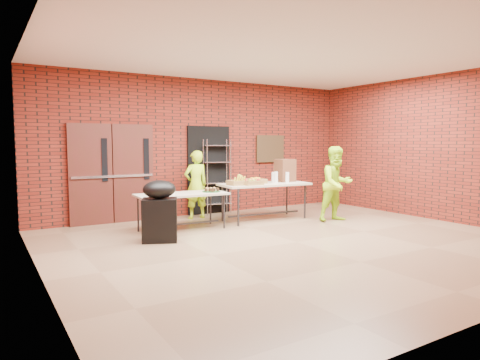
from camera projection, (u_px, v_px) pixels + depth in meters
name	position (u px, v px, depth m)	size (l,w,h in m)	color
room	(298.00, 149.00, 7.21)	(8.08, 7.08, 3.28)	brown
double_doors	(113.00, 174.00, 9.03)	(1.78, 0.12, 2.10)	#441613
dark_doorway	(209.00, 170.00, 10.25)	(1.10, 0.06, 2.10)	black
bronze_plaque	(270.00, 149.00, 11.14)	(0.85, 0.04, 0.70)	#3B2C17
wire_rack	(217.00, 177.00, 10.22)	(0.66, 0.22, 1.79)	silver
table_left	(182.00, 196.00, 8.32)	(1.80, 0.82, 0.72)	beige
table_right	(265.00, 186.00, 9.43)	(2.05, 1.00, 0.82)	beige
basket_bananas	(238.00, 182.00, 9.01)	(0.42, 0.32, 0.13)	olive
basket_oranges	(256.00, 181.00, 9.35)	(0.42, 0.32, 0.13)	olive
basket_apples	(252.00, 182.00, 9.05)	(0.41, 0.32, 0.13)	olive
muffin_tray	(211.00, 190.00, 8.56)	(0.36, 0.36, 0.09)	#155021
napkin_box	(169.00, 193.00, 8.19)	(0.17, 0.11, 0.06)	silver
coffee_dispenser	(285.00, 170.00, 9.83)	(0.39, 0.35, 0.51)	#502F1B
cup_stack_front	(276.00, 177.00, 9.46)	(0.08, 0.08, 0.25)	silver
cup_stack_mid	(287.00, 178.00, 9.46)	(0.08, 0.08, 0.24)	silver
cup_stack_back	(273.00, 177.00, 9.57)	(0.08, 0.08, 0.23)	silver
covered_grill	(160.00, 211.00, 7.39)	(0.73, 0.68, 1.06)	black
volunteer_woman	(196.00, 185.00, 9.59)	(0.56, 0.37, 1.53)	#B2EC1A
volunteer_man	(337.00, 184.00, 9.29)	(0.79, 0.62, 1.63)	#B2EC1A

